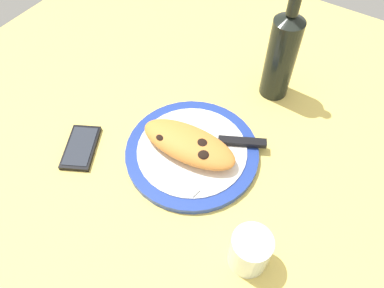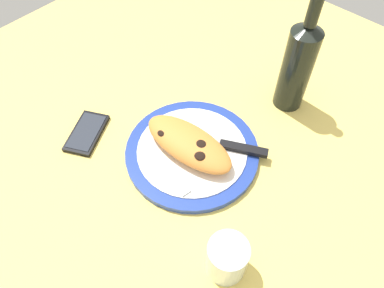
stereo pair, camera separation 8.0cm
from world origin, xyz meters
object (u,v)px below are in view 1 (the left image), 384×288
at_px(knife, 230,141).
at_px(wine_bottle, 282,54).
at_px(fork, 172,174).
at_px(smartphone, 81,147).
at_px(calzone, 189,144).
at_px(water_glass, 249,252).
at_px(plate, 192,152).

bearing_deg(knife, wine_bottle, 88.37).
height_order(fork, wine_bottle, wine_bottle).
xyz_separation_m(knife, smartphone, (-0.29, -0.19, -0.02)).
bearing_deg(fork, calzone, 94.59).
distance_m(calzone, fork, 0.08).
bearing_deg(knife, calzone, -135.05).
bearing_deg(water_glass, fork, 162.24).
bearing_deg(plate, fork, -89.61).
height_order(plate, fork, fork).
relative_size(calzone, fork, 1.32).
bearing_deg(smartphone, plate, 29.24).
bearing_deg(water_glass, plate, 145.83).
distance_m(smartphone, wine_bottle, 0.52).
bearing_deg(calzone, water_glass, -32.60).
bearing_deg(wine_bottle, calzone, -104.42).
distance_m(knife, water_glass, 0.26).
bearing_deg(wine_bottle, plate, -103.66).
distance_m(plate, water_glass, 0.27).
bearing_deg(plate, calzone, -135.74).
height_order(fork, knife, knife).
relative_size(plate, fork, 1.74).
distance_m(plate, fork, 0.08).
distance_m(calzone, wine_bottle, 0.31).
bearing_deg(water_glass, wine_bottle, 109.06).
height_order(fork, water_glass, water_glass).
xyz_separation_m(smartphone, wine_bottle, (0.29, 0.41, 0.12)).
distance_m(calzone, smartphone, 0.25).
relative_size(plate, wine_bottle, 1.01).
distance_m(water_glass, wine_bottle, 0.46).
bearing_deg(water_glass, knife, 126.41).
relative_size(calzone, wine_bottle, 0.76).
bearing_deg(knife, plate, -134.99).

